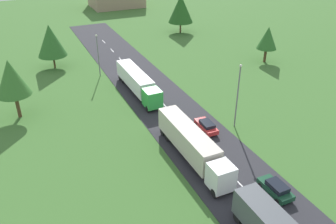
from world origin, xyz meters
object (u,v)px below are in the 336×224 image
Objects in this scene: truck_second at (192,144)px; car_third at (206,126)px; tree_birch at (11,78)px; tree_maple at (51,41)px; lamppost_second at (238,93)px; tree_oak at (181,9)px; car_second at (276,188)px; tree_pine at (268,38)px; lamppost_third at (98,53)px; truck_third at (138,82)px.

truck_second reaches higher than car_third.
tree_maple is (7.68, 17.95, -0.73)m from tree_birch.
tree_oak is (13.75, 45.06, 0.98)m from lamppost_second.
tree_oak is (17.71, 58.50, 5.26)m from car_second.
tree_pine is at bearing 38.51° from truck_second.
tree_birch reaches higher than lamppost_third.
lamppost_second is 38.55m from tree_maple.
tree_birch is at bearing 128.96° from car_second.
truck_third is 37.13m from tree_oak.
lamppost_third is (-8.23, 25.02, 3.59)m from car_third.
tree_pine is at bearing -11.70° from lamppost_third.
tree_oak is at bearing 52.72° from truck_third.
truck_third is 15.82m from car_third.
lamppost_second is at bearing 25.27° from truck_second.
lamppost_second reaches higher than car_second.
lamppost_second is 47.12m from tree_oak.
lamppost_third is at bearing 116.04° from lamppost_second.
car_third is at bearing -32.75° from tree_birch.
tree_oak is (22.36, 29.37, 4.03)m from truck_third.
car_third is 36.40m from tree_maple.
lamppost_third is 33.17m from tree_pine.
car_second is (4.64, -29.13, -1.23)m from truck_third.
truck_second is 3.64× the size of car_second.
truck_second is 1.88× the size of lamppost_third.
truck_second is 10.57m from car_second.
tree_maple is 42.06m from tree_pine.
tree_maple is (-15.55, 46.68, 4.65)m from car_second.
truck_second is 0.98× the size of truck_third.
truck_second is at bearing -114.79° from tree_oak.
tree_birch is at bearing -113.18° from tree_maple.
truck_third is 3.53× the size of car_third.
tree_pine is at bearing 6.27° from truck_third.
tree_birch is (-18.16, 19.56, 4.03)m from truck_second.
tree_birch is (-14.72, -10.26, 1.81)m from lamppost_third.
lamppost_third is 0.89× the size of tree_birch.
tree_pine is (32.48, -6.72, 0.58)m from lamppost_third.
truck_third is at bearing 99.06° from car_second.
tree_birch is (-23.23, 28.73, 5.38)m from car_second.
lamppost_third reaches higher than car_second.
car_second is 0.52× the size of lamppost_third.
tree_pine reaches higher than car_second.
tree_birch is (-27.20, 15.30, 1.10)m from lamppost_second.
truck_second is 19.96m from truck_third.
tree_birch reaches higher than tree_maple.
truck_third is 1.62× the size of lamppost_second.
tree_oak is 1.08× the size of tree_birch.
tree_pine is (39.51, -14.41, -0.50)m from tree_maple.
lamppost_third is (-3.45, 29.82, 2.22)m from truck_second.
tree_oak reaches higher than car_second.
tree_maple reaches higher than lamppost_third.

